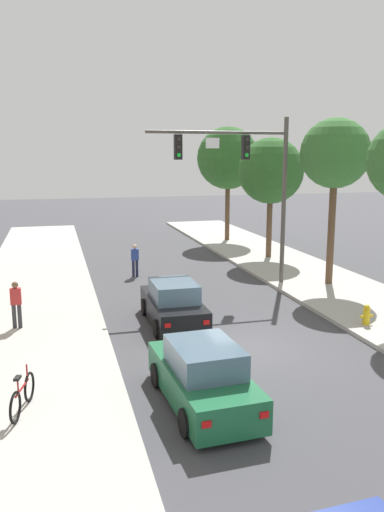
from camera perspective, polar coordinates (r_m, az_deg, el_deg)
The scene contains 12 objects.
ground_plane at distance 16.81m, azimuth 5.50°, elevation -9.95°, with size 120.00×120.00×0.00m, color #424247.
sidewalk_left at distance 15.86m, azimuth -17.58°, elevation -11.46°, with size 5.00×60.00×0.15m, color #B2AFA8.
traffic_signal_mast at distance 23.38m, azimuth 6.08°, elevation 9.34°, with size 6.44×0.38×7.50m.
car_lead_black at distance 18.70m, azimuth -2.07°, elevation -5.38°, with size 1.86×4.25×1.60m.
car_following_green at distance 12.91m, azimuth 1.19°, elevation -13.13°, with size 2.00×4.32×1.60m.
pedestrian_sidewalk_left_walker at distance 18.76m, azimuth -18.73°, elevation -4.84°, with size 0.36×0.22×1.64m.
pedestrian_crossing_road at distance 26.03m, azimuth -6.27°, elevation -0.31°, with size 0.36×0.22×1.64m.
bicycle_leaning at distance 13.03m, azimuth -18.09°, elevation -14.35°, with size 0.49×1.73×0.98m.
fire_hydrant at distance 19.30m, azimuth 18.58°, elevation -6.11°, with size 0.48×0.24×0.72m.
street_tree_second at distance 24.30m, azimuth 15.42°, elevation 10.68°, with size 3.11×3.11×7.48m.
street_tree_third at distance 30.17m, azimuth 8.63°, elevation 9.18°, with size 3.73×3.73×6.83m.
street_tree_farthest at distance 36.17m, azimuth 3.97°, elevation 10.63°, with size 4.23×4.23×7.75m.
Camera 1 is at (-5.55, -14.68, 6.01)m, focal length 36.49 mm.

